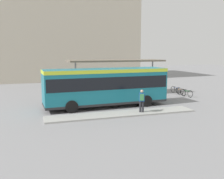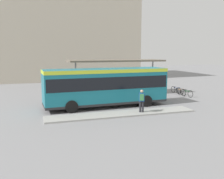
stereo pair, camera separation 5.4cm
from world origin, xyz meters
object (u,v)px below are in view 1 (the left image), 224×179
(city_bus, at_px, (106,85))
(potted_planter_near_shelter, at_px, (138,92))
(bicycle_white, at_px, (181,92))
(pedestrian_waiting, at_px, (142,99))
(bicycle_orange, at_px, (179,91))
(bicycle_green, at_px, (187,93))
(bicycle_blue, at_px, (176,90))

(city_bus, height_order, potted_planter_near_shelter, city_bus)
(bicycle_white, bearing_deg, pedestrian_waiting, 130.67)
(pedestrian_waiting, height_order, bicycle_orange, pedestrian_waiting)
(bicycle_orange, bearing_deg, pedestrian_waiting, -45.98)
(city_bus, relative_size, bicycle_green, 6.15)
(pedestrian_waiting, distance_m, bicycle_white, 9.97)
(pedestrian_waiting, bearing_deg, city_bus, 52.54)
(bicycle_orange, distance_m, potted_planter_near_shelter, 5.60)
(city_bus, xyz_separation_m, bicycle_white, (9.58, 2.98, -1.57))
(pedestrian_waiting, xyz_separation_m, potted_planter_near_shelter, (2.45, 6.33, -0.46))
(bicycle_blue, bearing_deg, bicycle_white, -18.94)
(bicycle_green, distance_m, potted_planter_near_shelter, 5.45)
(bicycle_blue, distance_m, potted_planter_near_shelter, 5.82)
(pedestrian_waiting, relative_size, bicycle_green, 1.00)
(bicycle_blue, bearing_deg, bicycle_orange, -10.82)
(bicycle_orange, bearing_deg, bicycle_blue, 179.21)
(potted_planter_near_shelter, bearing_deg, bicycle_white, -0.47)
(city_bus, relative_size, bicycle_white, 6.25)
(bicycle_orange, bearing_deg, city_bus, -66.60)
(city_bus, height_order, pedestrian_waiting, city_bus)
(bicycle_blue, xyz_separation_m, potted_planter_near_shelter, (-5.58, -1.62, 0.30))
(bicycle_green, relative_size, bicycle_blue, 1.02)
(bicycle_blue, bearing_deg, potted_planter_near_shelter, -81.52)
(city_bus, distance_m, potted_planter_near_shelter, 5.43)
(city_bus, relative_size, pedestrian_waiting, 6.13)
(bicycle_orange, distance_m, bicycle_blue, 0.83)
(city_bus, distance_m, bicycle_orange, 10.70)
(pedestrian_waiting, xyz_separation_m, bicycle_blue, (8.03, 7.95, -0.76))
(potted_planter_near_shelter, bearing_deg, bicycle_blue, 16.20)
(bicycle_blue, bearing_deg, bicycle_green, -12.48)
(pedestrian_waiting, height_order, bicycle_white, pedestrian_waiting)
(city_bus, xyz_separation_m, potted_planter_near_shelter, (4.34, 3.02, -1.27))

